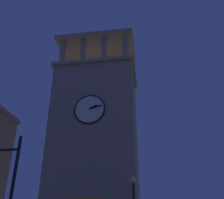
# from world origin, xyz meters

# --- Properties ---
(clocktower) EXTENTS (9.27, 7.06, 25.22)m
(clocktower) POSITION_xyz_m (-3.09, -2.16, 9.62)
(clocktower) COLOR gray
(clocktower) RESTS_ON ground_plane
(street_lamp) EXTENTS (0.44, 0.44, 4.85)m
(street_lamp) POSITION_xyz_m (-7.46, 5.43, 3.41)
(street_lamp) COLOR black
(street_lamp) RESTS_ON ground_plane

